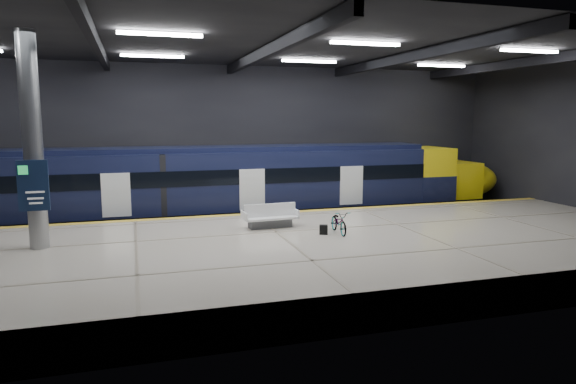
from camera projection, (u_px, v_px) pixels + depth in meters
name	position (u px, v px, depth m)	size (l,w,h in m)	color
ground	(269.00, 254.00, 20.13)	(30.00, 30.00, 0.00)	black
room_shell	(269.00, 106.00, 19.31)	(30.10, 16.10, 8.05)	black
platform	(288.00, 257.00, 17.68)	(30.00, 11.00, 1.10)	beige
safety_strip	(253.00, 214.00, 22.57)	(30.00, 0.40, 0.01)	yellow
rails	(241.00, 224.00, 25.33)	(30.00, 1.52, 0.16)	gray
train	(221.00, 185.00, 24.77)	(29.40, 2.84, 3.79)	black
bench	(270.00, 219.00, 19.77)	(2.16, 1.00, 0.93)	#595B60
bicycle	(339.00, 222.00, 18.74)	(0.56, 1.61, 0.85)	#99999E
pannier_bag	(324.00, 230.00, 18.61)	(0.30, 0.18, 0.35)	black
info_column	(33.00, 144.00, 16.22)	(0.90, 0.78, 6.90)	#9EA0A5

